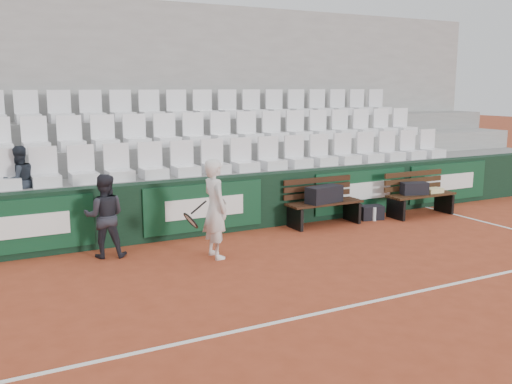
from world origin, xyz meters
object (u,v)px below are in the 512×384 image
sports_bag_ground (371,212)px  water_bottle_near (302,224)px  ball_kid (105,216)px  sports_bag_left (324,194)px  spectator_c (17,153)px  sports_bag_right (414,188)px  tennis_player (215,209)px  water_bottle_far (374,214)px  bench_right (421,205)px  bench_left (324,213)px

sports_bag_ground → water_bottle_near: bearing=-176.0°
sports_bag_ground → ball_kid: 5.26m
sports_bag_left → ball_kid: bearing=-178.6°
water_bottle_near → spectator_c: bearing=166.4°
sports_bag_right → tennis_player: 4.74m
water_bottle_far → tennis_player: (-3.72, -0.78, 0.62)m
bench_right → sports_bag_right: sports_bag_right is taller
bench_right → water_bottle_far: bench_right is taller
sports_bag_left → tennis_player: size_ratio=0.47×
sports_bag_right → spectator_c: size_ratio=0.47×
sports_bag_ground → tennis_player: bearing=-166.4°
sports_bag_left → water_bottle_far: size_ratio=2.66×
sports_bag_ground → water_bottle_near: size_ratio=1.96×
water_bottle_far → spectator_c: size_ratio=0.24×
sports_bag_right → spectator_c: bearing=170.8°
bench_right → ball_kid: (-6.34, 0.09, 0.42)m
tennis_player → bench_left: bearing=19.5°
sports_bag_ground → water_bottle_far: sports_bag_ground is taller
sports_bag_left → water_bottle_far: (1.11, -0.12, -0.47)m
sports_bag_ground → spectator_c: 6.53m
ball_kid → tennis_player: bearing=169.5°
bench_right → sports_bag_left: (-2.24, 0.19, 0.38)m
ball_kid → sports_bag_left: bearing=-160.8°
sports_bag_right → spectator_c: spectator_c is taller
tennis_player → sports_bag_left: bearing=19.0°
sports_bag_left → sports_bag_ground: sports_bag_left is taller
tennis_player → water_bottle_near: bearing=20.9°
bench_right → tennis_player: tennis_player is taller
bench_right → sports_bag_ground: bench_right is taller
tennis_player → ball_kid: bearing=151.7°
water_bottle_near → tennis_player: bearing=-159.1°
sports_bag_left → water_bottle_far: sports_bag_left is taller
water_bottle_far → ball_kid: 5.23m
tennis_player → bench_right: bearing=8.3°
bench_left → sports_bag_left: 0.38m
tennis_player → sports_bag_ground: bearing=13.6°
sports_bag_right → tennis_player: (-4.68, -0.73, 0.19)m
bench_right → sports_bag_left: sports_bag_left is taller
bench_right → sports_bag_ground: size_ratio=3.31×
bench_left → spectator_c: (-5.21, 0.96, 1.33)m
tennis_player → spectator_c: 3.28m
bench_right → tennis_player: 4.93m
sports_bag_ground → tennis_player: tennis_player is taller
water_bottle_far → ball_kid: size_ratio=0.21×
sports_bag_left → water_bottle_far: 1.21m
bench_right → ball_kid: bearing=179.2°
sports_bag_right → spectator_c: 7.39m
sports_bag_right → ball_kid: (-6.17, 0.07, 0.07)m
tennis_player → spectator_c: (-2.55, 1.90, 0.80)m
sports_bag_ground → water_bottle_far: size_ratio=1.68×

